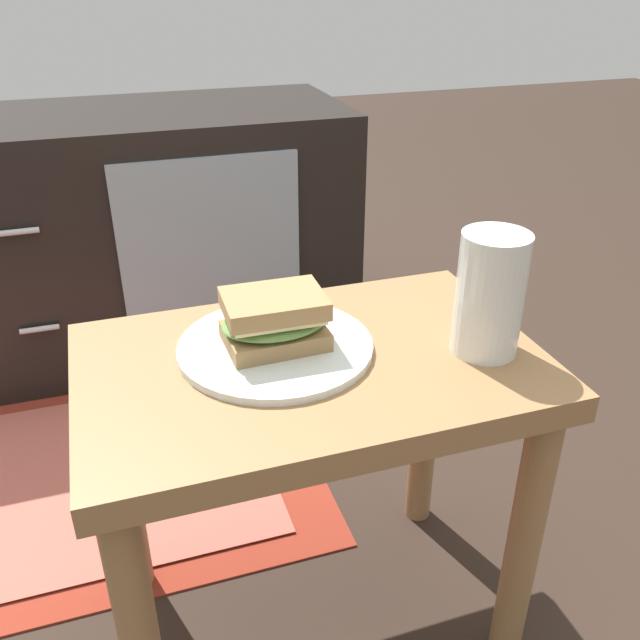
{
  "coord_description": "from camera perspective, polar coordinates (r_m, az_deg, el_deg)",
  "views": [
    {
      "loc": [
        -0.21,
        -0.68,
        0.89
      ],
      "look_at": [
        0.01,
        0.0,
        0.51
      ],
      "focal_mm": 38.4,
      "sensor_mm": 36.0,
      "label": 1
    }
  ],
  "objects": [
    {
      "name": "ground_plane",
      "position": [
        1.14,
        -0.62,
        -23.24
      ],
      "size": [
        8.0,
        8.0,
        0.0
      ],
      "primitive_type": "plane",
      "color": "#2D2119"
    },
    {
      "name": "side_table",
      "position": [
        0.88,
        -0.75,
        -8.18
      ],
      "size": [
        0.56,
        0.36,
        0.46
      ],
      "color": "olive",
      "rests_on": "ground"
    },
    {
      "name": "tv_cabinet",
      "position": [
        1.74,
        -14.06,
        7.11
      ],
      "size": [
        0.96,
        0.46,
        0.58
      ],
      "color": "black",
      "rests_on": "ground"
    },
    {
      "name": "area_rug",
      "position": [
        1.43,
        -22.08,
        -12.76
      ],
      "size": [
        1.02,
        0.64,
        0.01
      ],
      "color": "maroon",
      "rests_on": "ground"
    },
    {
      "name": "plate",
      "position": [
        0.85,
        -3.74,
        -2.24
      ],
      "size": [
        0.24,
        0.24,
        0.01
      ],
      "primitive_type": "cylinder",
      "color": "silver",
      "rests_on": "side_table"
    },
    {
      "name": "sandwich_front",
      "position": [
        0.83,
        -3.82,
        0.01
      ],
      "size": [
        0.13,
        0.1,
        0.07
      ],
      "color": "#9E7A4C",
      "rests_on": "plate"
    },
    {
      "name": "beer_glass",
      "position": [
        0.84,
        13.94,
        1.88
      ],
      "size": [
        0.08,
        0.08,
        0.15
      ],
      "color": "silver",
      "rests_on": "side_table"
    }
  ]
}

